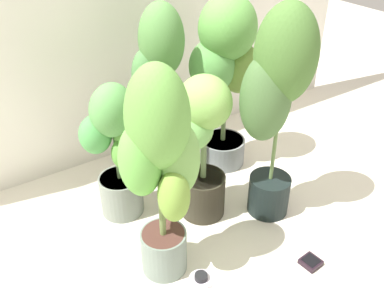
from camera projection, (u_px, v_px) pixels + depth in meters
ground_plane at (214, 225)px, 2.08m from camera, size 8.00×8.00×0.00m
potted_plant_back_center at (160, 82)px, 2.13m from camera, size 0.33×0.31×0.97m
potted_plant_center at (199, 140)px, 1.93m from camera, size 0.39×0.35×0.74m
potted_plant_front_right at (276, 93)px, 1.82m from camera, size 0.34×0.28×1.05m
potted_plant_front_left at (161, 162)px, 1.56m from camera, size 0.36×0.32×0.94m
potted_plant_back_left at (117, 147)px, 1.97m from camera, size 0.37×0.27×0.70m
potted_plant_back_right at (225, 66)px, 2.22m from camera, size 0.45×0.37×0.97m
hygrometer_box at (311, 262)px, 1.87m from camera, size 0.09×0.09×0.03m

